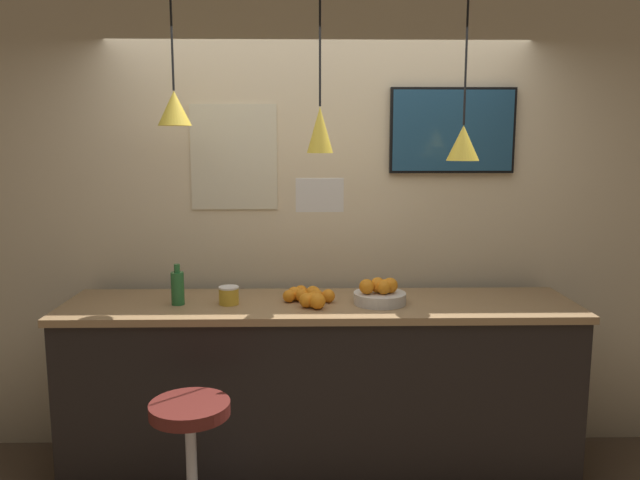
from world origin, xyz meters
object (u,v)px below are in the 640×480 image
at_px(fruit_bowl, 380,294).
at_px(spread_jar, 229,295).
at_px(mounted_tv, 452,131).
at_px(juice_bottle, 178,287).
at_px(bar_stool, 191,456).

distance_m(fruit_bowl, spread_jar, 0.83).
relative_size(spread_jar, mounted_tv, 0.15).
distance_m(spread_jar, mounted_tv, 1.63).
bearing_deg(juice_bottle, mounted_tv, 14.97).
bearing_deg(juice_bottle, bar_stool, -75.08).
bearing_deg(bar_stool, mounted_tv, 37.50).
distance_m(bar_stool, juice_bottle, 0.93).
relative_size(bar_stool, spread_jar, 6.72).
height_order(bar_stool, spread_jar, spread_jar).
xyz_separation_m(spread_jar, mounted_tv, (1.30, 0.42, 0.90)).
relative_size(bar_stool, juice_bottle, 3.29).
distance_m(fruit_bowl, juice_bottle, 1.11).
bearing_deg(mounted_tv, spread_jar, -162.01).
xyz_separation_m(bar_stool, mounted_tv, (1.40, 1.08, 1.49)).
distance_m(bar_stool, spread_jar, 0.89).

